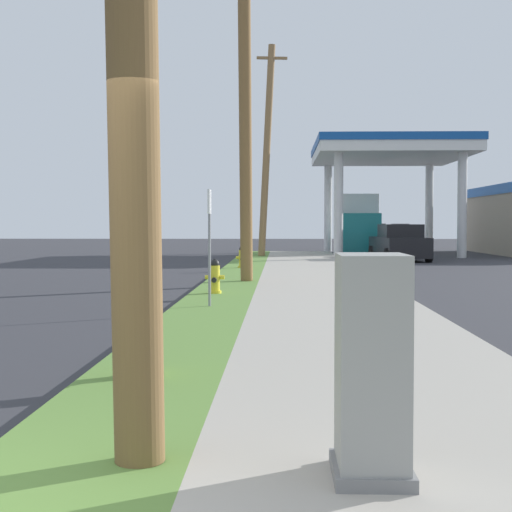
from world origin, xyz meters
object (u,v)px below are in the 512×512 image
at_px(car_black_by_near_pump, 399,244).
at_px(truck_teal_at_forecourt, 357,226).
at_px(fire_hydrant_nearest, 137,343).
at_px(street_sign_post, 209,223).
at_px(fire_hydrant_second, 215,278).
at_px(utility_pole_midground, 245,110).
at_px(utility_pole_background, 267,149).
at_px(fire_hydrant_third, 242,258).
at_px(utility_cabinet, 372,373).

bearing_deg(car_black_by_near_pump, truck_teal_at_forecourt, 99.38).
relative_size(fire_hydrant_nearest, street_sign_post, 0.35).
relative_size(fire_hydrant_nearest, fire_hydrant_second, 1.00).
bearing_deg(car_black_by_near_pump, utility_pole_midground, -112.31).
bearing_deg(street_sign_post, truck_teal_at_forecourt, 79.30).
relative_size(fire_hydrant_nearest, truck_teal_at_forecourt, 0.12).
bearing_deg(utility_pole_background, fire_hydrant_third, -93.79).
xyz_separation_m(fire_hydrant_third, street_sign_post, (0.01, -12.72, 1.19)).
xyz_separation_m(fire_hydrant_second, utility_pole_background, (0.77, 20.00, 4.58)).
xyz_separation_m(fire_hydrant_second, fire_hydrant_third, (0.11, 10.02, 0.00)).
height_order(car_black_by_near_pump, truck_teal_at_forecourt, truck_teal_at_forecourt).
distance_m(fire_hydrant_third, truck_teal_at_forecourt, 16.07).
distance_m(fire_hydrant_second, fire_hydrant_third, 10.03).
distance_m(fire_hydrant_third, street_sign_post, 12.77).
height_order(fire_hydrant_nearest, fire_hydrant_second, same).
height_order(fire_hydrant_second, street_sign_post, street_sign_post).
distance_m(fire_hydrant_second, car_black_by_near_pump, 19.21).
bearing_deg(truck_teal_at_forecourt, utility_cabinet, -95.17).
distance_m(street_sign_post, truck_teal_at_forecourt, 28.35).
bearing_deg(fire_hydrant_nearest, utility_cabinet, -58.00).
xyz_separation_m(utility_pole_background, truck_teal_at_forecourt, (4.61, 5.16, -3.54)).
xyz_separation_m(fire_hydrant_second, truck_teal_at_forecourt, (5.39, 25.16, 1.04)).
height_order(fire_hydrant_third, utility_pole_midground, utility_pole_midground).
bearing_deg(fire_hydrant_second, utility_pole_background, 87.79).
relative_size(fire_hydrant_nearest, utility_cabinet, 0.56).
bearing_deg(utility_pole_midground, fire_hydrant_second, -98.81).
xyz_separation_m(fire_hydrant_nearest, fire_hydrant_second, (-0.01, 9.50, 0.00)).
distance_m(fire_hydrant_second, truck_teal_at_forecourt, 25.75).
bearing_deg(car_black_by_near_pump, utility_cabinet, -98.52).
height_order(street_sign_post, truck_teal_at_forecourt, truck_teal_at_forecourt).
height_order(fire_hydrant_nearest, fire_hydrant_third, same).
distance_m(utility_pole_midground, utility_cabinet, 16.45).
bearing_deg(car_black_by_near_pump, street_sign_post, -107.24).
bearing_deg(fire_hydrant_second, utility_pole_midground, 81.19).
bearing_deg(fire_hydrant_nearest, utility_pole_midground, 87.73).
bearing_deg(fire_hydrant_nearest, street_sign_post, 88.99).
xyz_separation_m(street_sign_post, car_black_by_near_pump, (6.44, 20.74, -0.91)).
xyz_separation_m(utility_pole_background, utility_cabinet, (1.19, -32.64, -4.29)).
height_order(fire_hydrant_third, car_black_by_near_pump, car_black_by_near_pump).
relative_size(fire_hydrant_second, truck_teal_at_forecourt, 0.12).
xyz_separation_m(utility_cabinet, car_black_by_near_pump, (4.60, 30.68, -0.02)).
distance_m(fire_hydrant_third, utility_pole_midground, 7.86).
height_order(fire_hydrant_nearest, truck_teal_at_forecourt, truck_teal_at_forecourt).
bearing_deg(street_sign_post, fire_hydrant_third, 90.06).
distance_m(fire_hydrant_second, street_sign_post, 2.95).
xyz_separation_m(fire_hydrant_nearest, car_black_by_near_pump, (6.56, 27.55, 0.28)).
distance_m(utility_cabinet, truck_teal_at_forecourt, 37.96).
bearing_deg(street_sign_post, fire_hydrant_nearest, -91.01).
relative_size(fire_hydrant_third, car_black_by_near_pump, 0.16).
distance_m(fire_hydrant_nearest, fire_hydrant_second, 9.50).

